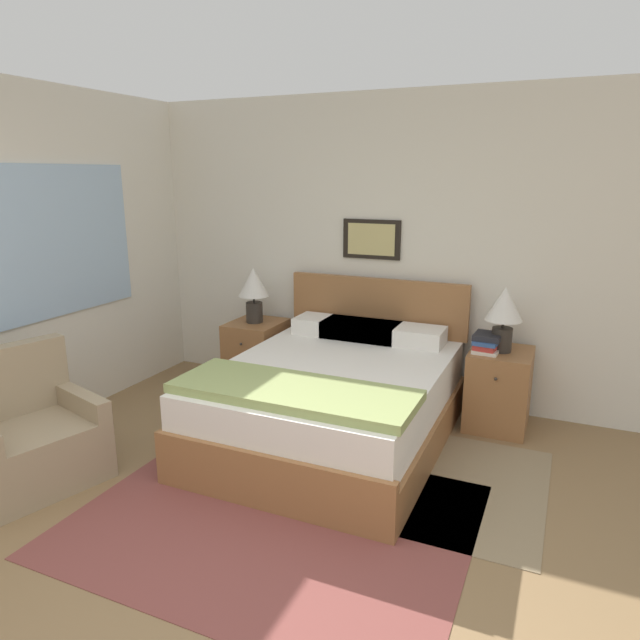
{
  "coord_description": "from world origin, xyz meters",
  "views": [
    {
      "loc": [
        1.32,
        -1.51,
        1.94
      ],
      "look_at": [
        -0.13,
        1.75,
        1.02
      ],
      "focal_mm": 32.0,
      "sensor_mm": 36.0,
      "label": 1
    }
  ],
  "objects_px": {
    "nightstand_by_door": "(499,389)",
    "table_lamp_near_window": "(254,287)",
    "table_lamp_by_door": "(504,310)",
    "bed": "(334,398)",
    "nightstand_near_window": "(257,354)",
    "armchair": "(29,439)"
  },
  "relations": [
    {
      "from": "nightstand_near_window",
      "to": "table_lamp_near_window",
      "type": "xyz_separation_m",
      "value": [
        -0.01,
        -0.01,
        0.63
      ]
    },
    {
      "from": "nightstand_by_door",
      "to": "nightstand_near_window",
      "type": "bearing_deg",
      "value": 180.0
    },
    {
      "from": "bed",
      "to": "table_lamp_near_window",
      "type": "xyz_separation_m",
      "value": [
        -1.09,
        0.73,
        0.61
      ]
    },
    {
      "from": "armchair",
      "to": "table_lamp_by_door",
      "type": "height_order",
      "value": "table_lamp_by_door"
    },
    {
      "from": "nightstand_near_window",
      "to": "table_lamp_by_door",
      "type": "relative_size",
      "value": 1.23
    },
    {
      "from": "nightstand_by_door",
      "to": "table_lamp_near_window",
      "type": "height_order",
      "value": "table_lamp_near_window"
    },
    {
      "from": "table_lamp_near_window",
      "to": "table_lamp_by_door",
      "type": "bearing_deg",
      "value": 0.0
    },
    {
      "from": "table_lamp_near_window",
      "to": "table_lamp_by_door",
      "type": "relative_size",
      "value": 1.0
    },
    {
      "from": "table_lamp_near_window",
      "to": "bed",
      "type": "bearing_deg",
      "value": -33.75
    },
    {
      "from": "bed",
      "to": "nightstand_near_window",
      "type": "distance_m",
      "value": 1.31
    },
    {
      "from": "nightstand_by_door",
      "to": "table_lamp_by_door",
      "type": "xyz_separation_m",
      "value": [
        -0.01,
        -0.01,
        0.63
      ]
    },
    {
      "from": "nightstand_by_door",
      "to": "table_lamp_near_window",
      "type": "relative_size",
      "value": 1.23
    },
    {
      "from": "table_lamp_near_window",
      "to": "nightstand_by_door",
      "type": "bearing_deg",
      "value": 0.14
    },
    {
      "from": "table_lamp_by_door",
      "to": "nightstand_near_window",
      "type": "bearing_deg",
      "value": 179.85
    },
    {
      "from": "bed",
      "to": "nightstand_by_door",
      "type": "xyz_separation_m",
      "value": [
        1.09,
        0.74,
        -0.02
      ]
    },
    {
      "from": "nightstand_by_door",
      "to": "table_lamp_near_window",
      "type": "bearing_deg",
      "value": -179.86
    },
    {
      "from": "armchair",
      "to": "bed",
      "type": "bearing_deg",
      "value": 146.84
    },
    {
      "from": "bed",
      "to": "nightstand_by_door",
      "type": "bearing_deg",
      "value": 34.11
    },
    {
      "from": "bed",
      "to": "table_lamp_by_door",
      "type": "bearing_deg",
      "value": 34.09
    },
    {
      "from": "table_lamp_near_window",
      "to": "table_lamp_by_door",
      "type": "distance_m",
      "value": 2.17
    },
    {
      "from": "bed",
      "to": "table_lamp_by_door",
      "type": "distance_m",
      "value": 1.44
    },
    {
      "from": "nightstand_near_window",
      "to": "table_lamp_by_door",
      "type": "xyz_separation_m",
      "value": [
        2.16,
        -0.01,
        0.63
      ]
    }
  ]
}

